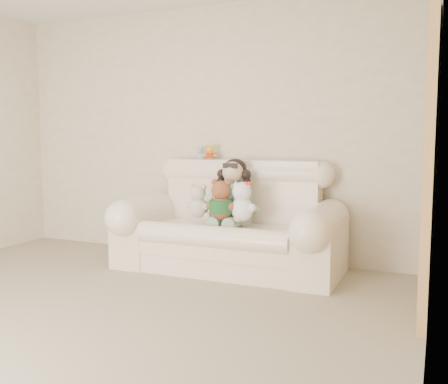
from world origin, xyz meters
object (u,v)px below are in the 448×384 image
(sofa, at_px, (228,216))
(cream_teddy, at_px, (198,198))
(seated_child, at_px, (233,191))
(brown_teddy, at_px, (221,196))
(white_cat, at_px, (242,197))

(sofa, bearing_deg, cream_teddy, -156.51)
(sofa, distance_m, cream_teddy, 0.33)
(sofa, distance_m, seated_child, 0.24)
(sofa, relative_size, seated_child, 3.27)
(brown_teddy, relative_size, cream_teddy, 1.18)
(sofa, height_order, brown_teddy, sofa)
(white_cat, bearing_deg, cream_teddy, -162.85)
(white_cat, distance_m, cream_teddy, 0.45)
(seated_child, height_order, brown_teddy, seated_child)
(seated_child, distance_m, brown_teddy, 0.24)
(seated_child, height_order, white_cat, seated_child)
(sofa, xyz_separation_m, white_cat, (0.19, -0.13, 0.20))
(brown_teddy, distance_m, white_cat, 0.19)
(white_cat, height_order, cream_teddy, white_cat)
(seated_child, height_order, cream_teddy, seated_child)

